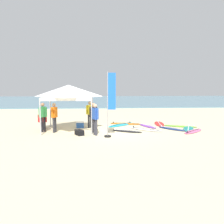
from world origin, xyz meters
TOP-DOWN VIEW (x-y plane):
  - ground_plane at (0.00, 0.00)m, footprint 80.00×80.00m
  - sea at (0.00, 32.62)m, footprint 80.00×36.00m
  - canopy_tent at (-2.57, 0.57)m, footprint 2.89×2.89m
  - surfboard_white at (2.08, 0.32)m, footprint 2.00×1.85m
  - surfboard_orange at (1.14, 2.64)m, footprint 2.28×1.20m
  - surfboard_navy at (3.78, 0.45)m, footprint 1.63×1.93m
  - surfboard_lime at (4.65, 1.35)m, footprint 2.14×1.41m
  - surfboard_red at (3.52, 2.46)m, footprint 1.00×2.39m
  - surfboard_purple at (2.48, 1.49)m, footprint 1.11×1.89m
  - surfboard_cyan at (0.77, 2.20)m, footprint 2.26×2.25m
  - surfboard_black at (0.86, -0.13)m, footprint 1.85×1.31m
  - surfboard_pink at (4.74, -0.46)m, footprint 1.81×1.75m
  - surfboard_teal at (4.81, 0.41)m, footprint 1.46×2.28m
  - person_green at (-4.03, 0.13)m, footprint 0.41×0.42m
  - person_blue at (-0.99, -1.00)m, footprint 0.37×0.49m
  - person_orange at (-3.34, -0.06)m, footprint 0.33×0.52m
  - person_yellow at (-1.34, 1.32)m, footprint 0.48×0.38m
  - person_black at (-1.09, -0.22)m, footprint 0.47×0.38m
  - person_red at (-4.26, 0.95)m, footprint 0.55×0.24m
  - banner_flag at (-0.23, -1.50)m, footprint 0.60×0.36m
  - gear_bag_near_tent at (-1.86, -0.91)m, footprint 0.57×0.68m
  - cooler_box at (-1.97, 1.39)m, footprint 0.50×0.36m

SIDE VIEW (x-z plane):
  - ground_plane at x=0.00m, z-range 0.00..0.00m
  - surfboard_cyan at x=0.77m, z-range -0.06..0.13m
  - surfboard_red at x=3.52m, z-range -0.06..0.13m
  - surfboard_teal at x=4.81m, z-range -0.06..0.13m
  - surfboard_orange at x=1.14m, z-range -0.06..0.13m
  - surfboard_white at x=2.08m, z-range -0.06..0.13m
  - surfboard_lime at x=4.65m, z-range -0.06..0.13m
  - surfboard_navy at x=3.78m, z-range -0.06..0.13m
  - surfboard_pink at x=4.74m, z-range -0.06..0.13m
  - surfboard_black at x=0.86m, z-range -0.06..0.13m
  - surfboard_purple at x=2.48m, z-range -0.06..0.13m
  - sea at x=0.00m, z-range 0.00..0.10m
  - gear_bag_near_tent at x=-1.86m, z-range 0.00..0.28m
  - cooler_box at x=-1.97m, z-range 0.00..0.39m
  - person_red at x=-4.26m, z-range 0.06..1.26m
  - person_green at x=-4.03m, z-range 0.13..1.84m
  - person_blue at x=-0.99m, z-range 0.13..1.84m
  - person_orange at x=-3.34m, z-range 0.13..1.84m
  - person_yellow at x=-1.34m, z-range 0.13..1.84m
  - person_black at x=-1.09m, z-range 0.13..1.84m
  - banner_flag at x=-0.23m, z-range -0.13..3.27m
  - canopy_tent at x=-2.57m, z-range 1.01..3.76m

